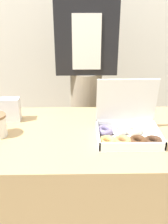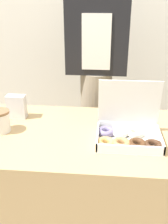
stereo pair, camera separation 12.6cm
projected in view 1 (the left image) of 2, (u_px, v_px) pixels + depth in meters
wall_back at (76, 5)px, 2.22m from camera, size 10.00×0.05×2.60m
table at (76, 189)px, 1.50m from camera, size 1.20×0.68×0.73m
donut_box at (126, 131)px, 1.29m from camera, size 0.34×0.24×0.28m
napkin_holder at (11, 110)px, 1.46m from camera, size 0.11×0.06×0.13m
person_customer at (86, 72)px, 1.86m from camera, size 0.41×0.23×1.64m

